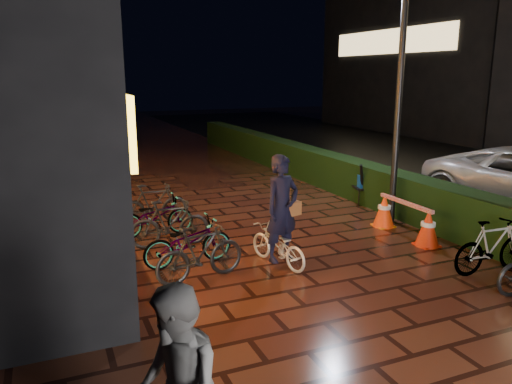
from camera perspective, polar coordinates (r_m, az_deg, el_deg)
name	(u,v)px	position (r m, az deg, el deg)	size (l,w,h in m)	color
ground	(392,308)	(7.63, 15.24, -12.71)	(80.00, 80.00, 0.00)	#381911
hedge	(316,166)	(15.61, 6.84, 2.99)	(0.70, 20.00, 1.00)	black
lamp_post_hedge	(399,90)	(11.37, 16.08, 11.16)	(0.51, 0.18, 5.37)	black
lamp_post_sf	(112,79)	(14.35, -16.11, 12.29)	(0.53, 0.29, 5.72)	black
cyclist	(280,226)	(8.63, 2.76, -3.87)	(0.83, 1.46, 1.98)	silver
traffic_barrier	(405,218)	(10.80, 16.64, -2.91)	(0.47, 1.85, 0.74)	red
cart_assembly	(366,182)	(13.12, 12.42, 1.07)	(0.74, 0.63, 1.10)	black
parked_bikes_storefront	(171,226)	(9.71, -9.69, -3.85)	(1.82, 3.95, 0.94)	black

